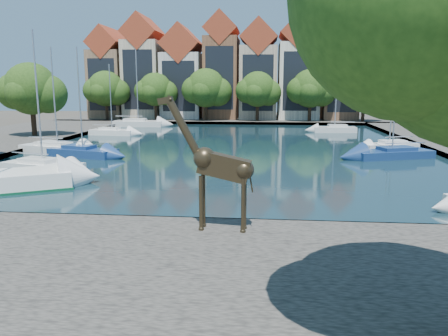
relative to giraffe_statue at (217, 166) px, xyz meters
The scene contains 27 objects.
ground 3.63m from the giraffe_statue, 132.94° to the left, with size 160.00×160.00×0.00m, color #38332B.
water_basin 25.69m from the giraffe_statue, 93.10° to the left, with size 38.00×50.00×0.08m, color black.
near_quay 6.32m from the giraffe_statue, 104.03° to the right, with size 50.00×14.00×0.50m, color #504D46.
far_quay 57.57m from the giraffe_statue, 91.37° to the left, with size 60.00×16.00×0.50m, color #504D46.
townhouse_west_end 62.58m from the giraffe_statue, 112.99° to the left, with size 5.44×9.18×14.93m.
townhouse_west_mid 60.56m from the giraffe_statue, 107.73° to the left, with size 5.94×9.18×16.79m.
townhouse_west_inner 58.85m from the giraffe_statue, 101.68° to the left, with size 6.43×9.18×15.15m.
townhouse_center 57.97m from the giraffe_statue, 95.35° to the left, with size 5.44×9.18×16.93m.
townhouse_east_inner 57.67m from the giraffe_statue, 89.38° to the left, with size 5.94×9.18×15.79m.
townhouse_east_mid 58.13m from the giraffe_statue, 82.94° to the left, with size 6.43×9.18×16.65m.
townhouse_east_end 59.20m from the giraffe_statue, 76.67° to the left, with size 5.44×9.18×14.43m.
far_tree_far_west 56.99m from the giraffe_statue, 114.12° to the left, with size 7.28×5.60×7.68m.
far_tree_west 54.22m from the giraffe_statue, 106.39° to the left, with size 6.76×5.20×7.36m.
far_tree_mid_west 52.53m from the giraffe_statue, 97.96° to the left, with size 7.80×6.00×8.00m.
far_tree_mid_east 52.02m from the giraffe_statue, 89.21° to the left, with size 7.02×5.40×7.52m.
far_tree_east 52.75m from the giraffe_statue, 80.47° to the left, with size 7.54×5.80×7.84m.
far_tree_far_east 54.64m from the giraffe_statue, 72.17° to the left, with size 6.76×5.20×7.36m.
side_tree_left_far 37.63m from the giraffe_statue, 128.30° to the left, with size 7.28×5.60×7.88m.
giraffe_statue is the anchor object (origin of this frame).
sailboat_left_a 18.18m from the giraffe_statue, 137.94° to the left, with size 6.02×3.41×9.49m.
sailboat_left_b 23.20m from the giraffe_statue, 125.45° to the left, with size 6.19×3.56×8.93m.
sailboat_left_c 26.31m from the giraffe_statue, 128.68° to the left, with size 6.99×3.88×9.09m.
sailboat_left_d 38.24m from the giraffe_statue, 115.42° to the left, with size 5.44×2.35×8.28m.
sailboat_left_e 48.40m from the giraffe_statue, 109.81° to the left, with size 7.18×2.73×10.79m.
sailboat_right_b 23.95m from the giraffe_statue, 59.03° to the left, with size 6.98×4.34×11.32m.
sailboat_right_c 28.00m from the giraffe_statue, 61.84° to the left, with size 5.43×3.37×9.26m.
sailboat_right_d 41.39m from the giraffe_statue, 75.10° to the left, with size 5.29×2.02×8.31m.
Camera 1 is at (3.15, -17.63, 6.04)m, focal length 35.00 mm.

